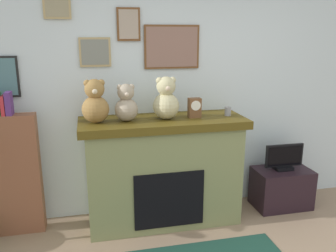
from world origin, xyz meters
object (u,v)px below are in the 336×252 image
at_px(fireplace, 163,170).
at_px(tv_stand, 281,188).
at_px(teddy_bear_tan, 166,100).
at_px(teddy_bear_grey, 126,104).
at_px(candle_jar, 228,111).
at_px(teddy_bear_cream, 95,103).
at_px(mantel_clock, 195,108).
at_px(television, 284,158).
at_px(bookshelf, 16,171).

distance_m(fireplace, tv_stand, 1.44).
bearing_deg(teddy_bear_tan, teddy_bear_grey, 179.99).
xyz_separation_m(candle_jar, teddy_bear_cream, (-1.35, -0.00, 0.14)).
height_order(candle_jar, mantel_clock, mantel_clock).
bearing_deg(television, teddy_bear_cream, -179.69).
bearing_deg(teddy_bear_grey, teddy_bear_cream, -179.99).
height_order(tv_stand, teddy_bear_tan, teddy_bear_tan).
height_order(teddy_bear_cream, teddy_bear_grey, teddy_bear_cream).
bearing_deg(teddy_bear_grey, teddy_bear_tan, -0.01).
relative_size(fireplace, television, 3.72).
bearing_deg(tv_stand, teddy_bear_tan, -179.49).
distance_m(candle_jar, mantel_clock, 0.37).
height_order(fireplace, teddy_bear_tan, teddy_bear_tan).
bearing_deg(mantel_clock, teddy_bear_grey, 179.93).
relative_size(bookshelf, television, 3.18).
bearing_deg(teddy_bear_cream, tv_stand, 0.34).
bearing_deg(candle_jar, bookshelf, 177.02).
xyz_separation_m(teddy_bear_grey, teddy_bear_tan, (0.40, -0.00, 0.03)).
bearing_deg(tv_stand, teddy_bear_grey, -179.61).
height_order(bookshelf, teddy_bear_tan, teddy_bear_tan).
bearing_deg(teddy_bear_cream, mantel_clock, -0.04).
xyz_separation_m(tv_stand, teddy_bear_grey, (-1.76, -0.01, 1.06)).
height_order(tv_stand, teddy_bear_grey, teddy_bear_grey).
bearing_deg(teddy_bear_cream, bookshelf, 171.98).
distance_m(candle_jar, teddy_bear_grey, 1.06).
height_order(bookshelf, teddy_bear_grey, teddy_bear_grey).
bearing_deg(fireplace, bookshelf, 176.31).
relative_size(bookshelf, mantel_clock, 7.20).
relative_size(fireplace, teddy_bear_tan, 3.94).
bearing_deg(bookshelf, mantel_clock, -3.63).
relative_size(mantel_clock, teddy_bear_grey, 0.54).
height_order(tv_stand, television, television).
xyz_separation_m(bookshelf, candle_jar, (2.14, -0.11, 0.52)).
xyz_separation_m(fireplace, teddy_bear_cream, (-0.66, -0.02, 0.75)).
xyz_separation_m(tv_stand, television, (0.00, -0.00, 0.36)).
bearing_deg(tv_stand, bookshelf, 177.99).
bearing_deg(fireplace, mantel_clock, -3.34).
relative_size(television, teddy_bear_tan, 1.06).
distance_m(bookshelf, television, 2.86).
height_order(fireplace, tv_stand, fireplace).
bearing_deg(teddy_bear_cream, fireplace, 1.58).
relative_size(television, candle_jar, 4.82).
xyz_separation_m(mantel_clock, teddy_bear_grey, (-0.69, 0.00, 0.06)).
height_order(bookshelf, teddy_bear_cream, teddy_bear_cream).
xyz_separation_m(bookshelf, teddy_bear_grey, (1.09, -0.11, 0.64)).
xyz_separation_m(fireplace, teddy_bear_tan, (0.03, -0.02, 0.75)).
relative_size(bookshelf, tv_stand, 2.26).
xyz_separation_m(bookshelf, mantel_clock, (1.78, -0.11, 0.58)).
height_order(mantel_clock, teddy_bear_cream, teddy_bear_cream).
bearing_deg(teddy_bear_tan, mantel_clock, -0.14).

